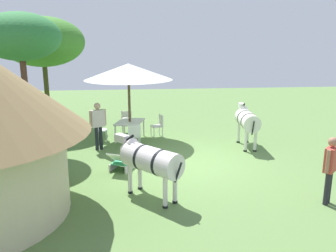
# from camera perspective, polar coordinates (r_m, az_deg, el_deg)

# --- Properties ---
(ground_plane) EXTENTS (36.00, 36.00, 0.00)m
(ground_plane) POSITION_cam_1_polar(r_m,az_deg,el_deg) (11.05, 4.21, -6.26)
(ground_plane) COLOR #5A7D41
(shade_umbrella) EXTENTS (3.36, 3.36, 2.98)m
(shade_umbrella) POSITION_cam_1_polar(r_m,az_deg,el_deg) (13.31, -6.54, 8.88)
(shade_umbrella) COLOR brown
(shade_umbrella) RESTS_ON ground_plane
(patio_dining_table) EXTENTS (1.53, 1.26, 0.74)m
(patio_dining_table) POSITION_cam_1_polar(r_m,az_deg,el_deg) (13.63, -6.31, 0.43)
(patio_dining_table) COLOR silver
(patio_dining_table) RESTS_ON ground_plane
(patio_chair_near_lawn) EXTENTS (0.53, 0.52, 0.90)m
(patio_chair_near_lawn) POSITION_cam_1_polar(r_m,az_deg,el_deg) (14.00, -1.55, 0.29)
(patio_chair_near_lawn) COLOR silver
(patio_chair_near_lawn) RESTS_ON ground_plane
(patio_chair_near_hut) EXTENTS (0.47, 0.49, 0.90)m
(patio_chair_near_hut) POSITION_cam_1_polar(r_m,az_deg,el_deg) (14.82, -6.82, 0.95)
(patio_chair_near_hut) COLOR silver
(patio_chair_near_hut) RESTS_ON ground_plane
(patio_chair_west_end) EXTENTS (0.49, 0.47, 0.90)m
(patio_chair_west_end) POSITION_cam_1_polar(r_m,az_deg,el_deg) (13.58, -11.32, -0.40)
(patio_chair_west_end) COLOR silver
(patio_chair_west_end) RESTS_ON ground_plane
(patio_chair_east_end) EXTENTS (0.47, 0.49, 0.90)m
(patio_chair_east_end) POSITION_cam_1_polar(r_m,az_deg,el_deg) (12.50, -5.62, -1.41)
(patio_chair_east_end) COLOR silver
(patio_chair_east_end) RESTS_ON ground_plane
(guest_beside_umbrella) EXTENTS (0.38, 0.57, 1.71)m
(guest_beside_umbrella) POSITION_cam_1_polar(r_m,az_deg,el_deg) (12.41, -11.48, 0.67)
(guest_beside_umbrella) COLOR black
(guest_beside_umbrella) RESTS_ON ground_plane
(standing_watcher) EXTENTS (0.46, 0.46, 1.65)m
(standing_watcher) POSITION_cam_1_polar(r_m,az_deg,el_deg) (8.94, 25.24, -5.75)
(standing_watcher) COLOR #24222A
(standing_watcher) RESTS_ON ground_plane
(striped_lounge_chair) EXTENTS (0.95, 0.81, 0.64)m
(striped_lounge_chair) POSITION_cam_1_polar(r_m,az_deg,el_deg) (10.51, -7.82, -5.95)
(striped_lounge_chair) COLOR #359C6E
(striped_lounge_chair) RESTS_ON ground_plane
(zebra_nearest_camera) EXTENTS (2.16, 0.73, 1.53)m
(zebra_nearest_camera) POSITION_cam_1_polar(r_m,az_deg,el_deg) (12.91, 12.91, 0.92)
(zebra_nearest_camera) COLOR silver
(zebra_nearest_camera) RESTS_ON ground_plane
(zebra_by_umbrella) EXTENTS (1.83, 1.69, 1.51)m
(zebra_by_umbrella) POSITION_cam_1_polar(r_m,az_deg,el_deg) (8.44, -3.02, -5.64)
(zebra_by_umbrella) COLOR silver
(zebra_by_umbrella) RESTS_ON ground_plane
(acacia_tree_left_background) EXTENTS (3.64, 3.64, 4.87)m
(acacia_tree_left_background) POSITION_cam_1_polar(r_m,az_deg,el_deg) (16.54, -19.97, 12.90)
(acacia_tree_left_background) COLOR #403F1B
(acacia_tree_left_background) RESTS_ON ground_plane
(acacia_tree_far_lawn) EXTENTS (2.65, 2.65, 4.74)m
(acacia_tree_far_lawn) POSITION_cam_1_polar(r_m,az_deg,el_deg) (12.74, -23.17, 13.29)
(acacia_tree_far_lawn) COLOR #53332A
(acacia_tree_far_lawn) RESTS_ON ground_plane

